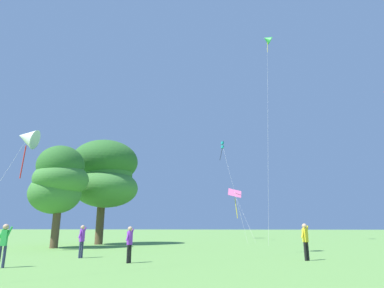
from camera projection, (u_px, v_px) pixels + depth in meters
kite_teal_box at (223, 147)px, 39.34m from camera, size 2.91×5.69×11.91m
kite_white_distant at (27, 138)px, 26.34m from camera, size 2.31×7.60×9.75m
kite_green_small at (267, 40)px, 42.44m from camera, size 2.87×9.53×26.57m
kite_pink_low at (235, 198)px, 46.44m from camera, size 3.14×12.21×7.22m
person_with_spool at (4, 241)px, 13.15m from camera, size 0.55×0.25×1.73m
person_foreground_watcher at (82, 238)px, 17.28m from camera, size 0.24×0.55×1.70m
person_child_small at (130, 241)px, 14.88m from camera, size 0.25×0.52×1.63m
person_far_back at (305, 238)px, 15.93m from camera, size 0.49×0.43×1.78m
tree_right_cluster at (59, 181)px, 25.93m from camera, size 4.70×4.37×8.12m
tree_left_oak at (106, 174)px, 31.59m from camera, size 6.66×6.55×10.10m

